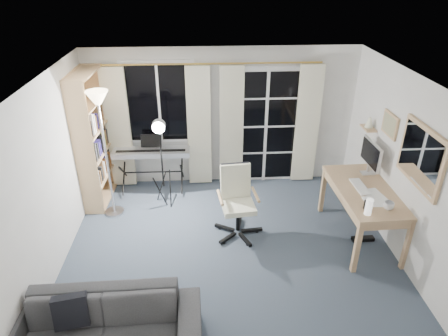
# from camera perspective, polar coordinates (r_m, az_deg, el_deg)

# --- Properties ---
(floor) EXTENTS (4.50, 4.00, 0.02)m
(floor) POSITION_cam_1_polar(r_m,az_deg,el_deg) (5.73, 0.85, -11.52)
(floor) COLOR #3C4757
(floor) RESTS_ON ground
(window) EXTENTS (1.20, 0.08, 1.40)m
(window) POSITION_cam_1_polar(r_m,az_deg,el_deg) (6.78, -9.26, 9.18)
(window) COLOR white
(window) RESTS_ON floor
(french_door) EXTENTS (1.32, 0.09, 2.11)m
(french_door) POSITION_cam_1_polar(r_m,az_deg,el_deg) (6.99, 5.96, 5.82)
(french_door) COLOR white
(french_door) RESTS_ON floor
(curtains) EXTENTS (3.60, 0.07, 2.13)m
(curtains) POSITION_cam_1_polar(r_m,az_deg,el_deg) (6.79, -1.36, 5.94)
(curtains) COLOR gold
(curtains) RESTS_ON floor
(bookshelf) EXTENTS (0.39, 1.02, 2.16)m
(bookshelf) POSITION_cam_1_polar(r_m,az_deg,el_deg) (6.68, -18.59, 3.38)
(bookshelf) COLOR tan
(bookshelf) RESTS_ON floor
(torchiere_lamp) EXTENTS (0.40, 0.40, 2.01)m
(torchiere_lamp) POSITION_cam_1_polar(r_m,az_deg,el_deg) (5.97, -17.25, 6.86)
(torchiere_lamp) COLOR #B2B2B7
(torchiere_lamp) RESTS_ON floor
(keyboard_piano) EXTENTS (1.29, 0.63, 0.94)m
(keyboard_piano) POSITION_cam_1_polar(r_m,az_deg,el_deg) (6.83, -10.34, 2.09)
(keyboard_piano) COLOR black
(keyboard_piano) RESTS_ON floor
(studio_light) EXTENTS (0.27, 0.31, 1.54)m
(studio_light) POSITION_cam_1_polar(r_m,az_deg,el_deg) (6.12, -9.20, 4.44)
(studio_light) COLOR black
(studio_light) RESTS_ON floor
(office_chair) EXTENTS (0.71, 0.72, 1.04)m
(office_chair) POSITION_cam_1_polar(r_m,az_deg,el_deg) (5.75, 1.81, -3.79)
(office_chair) COLOR black
(office_chair) RESTS_ON floor
(desk) EXTENTS (0.79, 1.52, 0.80)m
(desk) POSITION_cam_1_polar(r_m,az_deg,el_deg) (5.88, 19.42, -3.72)
(desk) COLOR #A37A54
(desk) RESTS_ON floor
(monitor) EXTENTS (0.20, 0.58, 0.50)m
(monitor) POSITION_cam_1_polar(r_m,az_deg,el_deg) (6.13, 20.24, 1.77)
(monitor) COLOR silver
(monitor) RESTS_ON desk
(desk_clutter) EXTENTS (0.46, 0.92, 1.02)m
(desk_clutter) POSITION_cam_1_polar(r_m,az_deg,el_deg) (5.71, 19.54, -5.63)
(desk_clutter) COLOR white
(desk_clutter) RESTS_ON desk
(mug) EXTENTS (0.13, 0.11, 0.13)m
(mug) POSITION_cam_1_polar(r_m,az_deg,el_deg) (5.45, 22.49, -4.90)
(mug) COLOR silver
(mug) RESTS_ON desk
(wall_mirror) EXTENTS (0.04, 0.94, 0.74)m
(wall_mirror) POSITION_cam_1_polar(r_m,az_deg,el_deg) (5.23, 26.34, 1.44)
(wall_mirror) COLOR tan
(wall_mirror) RESTS_ON floor
(framed_print) EXTENTS (0.03, 0.42, 0.32)m
(framed_print) POSITION_cam_1_polar(r_m,az_deg,el_deg) (5.95, 22.63, 5.73)
(framed_print) COLOR tan
(framed_print) RESTS_ON floor
(wall_shelf) EXTENTS (0.16, 0.30, 0.18)m
(wall_shelf) POSITION_cam_1_polar(r_m,az_deg,el_deg) (6.41, 20.01, 5.86)
(wall_shelf) COLOR tan
(wall_shelf) RESTS_ON floor
(sofa) EXTENTS (2.04, 0.64, 0.79)m
(sofa) POSITION_cam_1_polar(r_m,az_deg,el_deg) (4.45, -17.41, -20.25)
(sofa) COLOR #29292B
(sofa) RESTS_ON floor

